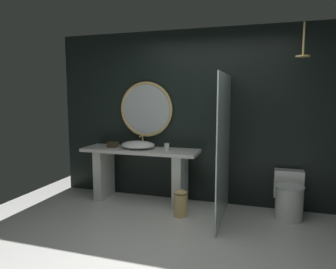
% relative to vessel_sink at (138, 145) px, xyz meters
% --- Properties ---
extents(ground_plane, '(5.76, 5.76, 0.00)m').
position_rel_vessel_sink_xyz_m(ground_plane, '(0.98, -1.56, -0.88)').
color(ground_plane, silver).
extents(back_wall_panel, '(4.80, 0.10, 2.60)m').
position_rel_vessel_sink_xyz_m(back_wall_panel, '(0.98, 0.34, 0.42)').
color(back_wall_panel, black).
rests_on(back_wall_panel, ground_plane).
extents(vanity_counter, '(1.79, 0.54, 0.82)m').
position_rel_vessel_sink_xyz_m(vanity_counter, '(0.04, -0.00, -0.36)').
color(vanity_counter, silver).
rests_on(vanity_counter, ground_plane).
extents(vessel_sink, '(0.52, 0.43, 0.18)m').
position_rel_vessel_sink_xyz_m(vessel_sink, '(0.00, 0.00, 0.00)').
color(vessel_sink, white).
rests_on(vessel_sink, vanity_counter).
extents(tumbler_cup, '(0.07, 0.07, 0.10)m').
position_rel_vessel_sink_xyz_m(tumbler_cup, '(0.46, 0.01, -0.01)').
color(tumbler_cup, silver).
rests_on(tumbler_cup, vanity_counter).
extents(tissue_box, '(0.14, 0.13, 0.08)m').
position_rel_vessel_sink_xyz_m(tissue_box, '(-0.42, -0.01, -0.02)').
color(tissue_box, '#3D3323').
rests_on(tissue_box, vanity_counter).
extents(round_wall_mirror, '(0.87, 0.05, 0.87)m').
position_rel_vessel_sink_xyz_m(round_wall_mirror, '(0.04, 0.25, 0.53)').
color(round_wall_mirror, tan).
extents(shower_glass_panel, '(0.02, 1.21, 1.90)m').
position_rel_vessel_sink_xyz_m(shower_glass_panel, '(1.34, -0.32, 0.07)').
color(shower_glass_panel, silver).
rests_on(shower_glass_panel, ground_plane).
extents(rain_shower_head, '(0.17, 0.17, 0.41)m').
position_rel_vessel_sink_xyz_m(rain_shower_head, '(2.24, -0.17, 1.27)').
color(rain_shower_head, tan).
extents(toilet, '(0.39, 0.57, 0.60)m').
position_rel_vessel_sink_xyz_m(toilet, '(2.18, 0.02, -0.59)').
color(toilet, white).
rests_on(toilet, ground_plane).
extents(waste_bin, '(0.18, 0.18, 0.36)m').
position_rel_vessel_sink_xyz_m(waste_bin, '(0.79, -0.40, -0.70)').
color(waste_bin, tan).
rests_on(waste_bin, ground_plane).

